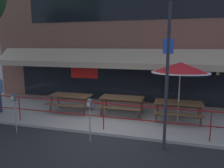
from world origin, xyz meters
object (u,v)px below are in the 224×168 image
patio_umbrella_right (180,68)px  picnic_table_left (71,98)px  picnic_table_centre (122,101)px  street_sign_pole (167,78)px  parking_meter_far (89,107)px  picnic_table_right (178,106)px  parking_meter_near (14,101)px

patio_umbrella_right → picnic_table_left: bearing=179.8°
picnic_table_centre → street_sign_pole: (1.87, -2.58, 1.44)m
parking_meter_far → street_sign_pole: bearing=3.8°
picnic_table_right → parking_meter_near: 6.02m
parking_meter_far → street_sign_pole: size_ratio=0.34×
picnic_table_right → parking_meter_near: bearing=-155.5°
picnic_table_left → patio_umbrella_right: (4.57, -0.01, 1.47)m
picnic_table_right → parking_meter_near: size_ratio=1.27×
picnic_table_left → picnic_table_right: bearing=0.2°
picnic_table_right → patio_umbrella_right: size_ratio=0.76×
picnic_table_right → picnic_table_left: bearing=-179.8°
picnic_table_centre → patio_umbrella_right: 2.73m
patio_umbrella_right → street_sign_pole: (-0.42, -2.36, -0.04)m
picnic_table_left → parking_meter_far: bearing=-53.1°
picnic_table_centre → picnic_table_right: (2.28, -0.19, 0.00)m
patio_umbrella_right → parking_meter_near: bearing=-155.8°
picnic_table_left → street_sign_pole: 4.99m
parking_meter_near → parking_meter_far: size_ratio=1.00×
picnic_table_right → parking_meter_far: 3.72m
picnic_table_centre → parking_meter_far: parking_meter_far is taller
street_sign_pole → picnic_table_left: bearing=150.3°
patio_umbrella_right → picnic_table_right: bearing=90.0°
picnic_table_right → street_sign_pole: bearing=-99.9°
picnic_table_centre → picnic_table_right: 2.29m
picnic_table_right → parking_meter_far: size_ratio=1.27×
picnic_table_right → patio_umbrella_right: 1.47m
parking_meter_near → street_sign_pole: street_sign_pole is taller
parking_meter_far → picnic_table_right: bearing=43.5°
picnic_table_centre → patio_umbrella_right: (2.28, -0.22, 1.47)m
street_sign_pole → picnic_table_right: bearing=80.1°
picnic_table_left → parking_meter_near: size_ratio=1.27×
parking_meter_near → street_sign_pole: bearing=1.1°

